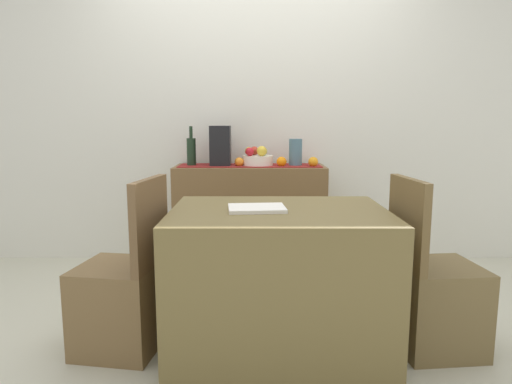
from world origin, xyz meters
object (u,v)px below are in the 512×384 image
(sideboard_console, at_px, (250,217))
(wine_bottle, at_px, (191,151))
(dining_table, at_px, (279,280))
(coffee_maker, at_px, (221,146))
(ceramic_vase, at_px, (296,152))
(chair_near_window, at_px, (123,300))
(open_book, at_px, (257,208))
(fruit_bowl, at_px, (258,160))
(chair_by_corner, at_px, (434,300))

(sideboard_console, relative_size, wine_bottle, 3.81)
(dining_table, bearing_deg, coffee_maker, 106.28)
(sideboard_console, bearing_deg, wine_bottle, 180.00)
(ceramic_vase, bearing_deg, chair_near_window, -126.40)
(coffee_maker, relative_size, open_book, 1.12)
(chair_near_window, bearing_deg, ceramic_vase, 53.60)
(fruit_bowl, distance_m, chair_by_corner, 1.74)
(dining_table, bearing_deg, fruit_bowl, 94.36)
(sideboard_console, xyz_separation_m, wine_bottle, (-0.46, 0.00, 0.53))
(fruit_bowl, height_order, chair_near_window, fruit_bowl)
(fruit_bowl, height_order, wine_bottle, wine_bottle)
(dining_table, bearing_deg, sideboard_console, 96.90)
(sideboard_console, xyz_separation_m, open_book, (0.05, -1.37, 0.34))
(wine_bottle, bearing_deg, ceramic_vase, 0.00)
(fruit_bowl, bearing_deg, open_book, -90.36)
(sideboard_console, bearing_deg, dining_table, -83.10)
(open_book, bearing_deg, wine_bottle, 105.64)
(fruit_bowl, xyz_separation_m, coffee_maker, (-0.29, 0.00, 0.11))
(sideboard_console, height_order, dining_table, sideboard_console)
(ceramic_vase, bearing_deg, sideboard_console, 180.00)
(fruit_bowl, distance_m, chair_near_window, 1.64)
(fruit_bowl, height_order, ceramic_vase, ceramic_vase)
(coffee_maker, xyz_separation_m, chair_by_corner, (1.20, -1.36, -0.72))
(open_book, relative_size, chair_by_corner, 0.31)
(wine_bottle, relative_size, chair_near_window, 0.35)
(open_book, bearing_deg, ceramic_vase, 72.40)
(open_book, bearing_deg, fruit_bowl, 84.70)
(wine_bottle, distance_m, ceramic_vase, 0.82)
(sideboard_console, bearing_deg, ceramic_vase, 0.00)
(fruit_bowl, bearing_deg, coffee_maker, 180.00)
(dining_table, bearing_deg, open_book, -172.79)
(wine_bottle, relative_size, open_book, 1.11)
(wine_bottle, relative_size, ceramic_vase, 1.47)
(wine_bottle, bearing_deg, fruit_bowl, 0.00)
(wine_bottle, distance_m, coffee_maker, 0.23)
(fruit_bowl, distance_m, wine_bottle, 0.53)
(wine_bottle, xyz_separation_m, chair_by_corner, (1.43, -1.36, -0.68))
(chair_by_corner, bearing_deg, coffee_maker, 131.51)
(wine_bottle, relative_size, chair_by_corner, 0.35)
(fruit_bowl, relative_size, coffee_maker, 0.77)
(fruit_bowl, xyz_separation_m, chair_by_corner, (0.91, -1.36, -0.60))
(dining_table, height_order, chair_by_corner, chair_by_corner)
(dining_table, distance_m, chair_by_corner, 0.81)
(sideboard_console, relative_size, open_book, 4.24)
(coffee_maker, relative_size, chair_by_corner, 0.35)
(coffee_maker, xyz_separation_m, ceramic_vase, (0.59, 0.00, -0.05))
(coffee_maker, xyz_separation_m, chair_near_window, (-0.41, -1.36, -0.72))
(sideboard_console, height_order, open_book, sideboard_console)
(wine_bottle, xyz_separation_m, open_book, (0.51, -1.37, -0.19))
(chair_near_window, bearing_deg, open_book, -0.95)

